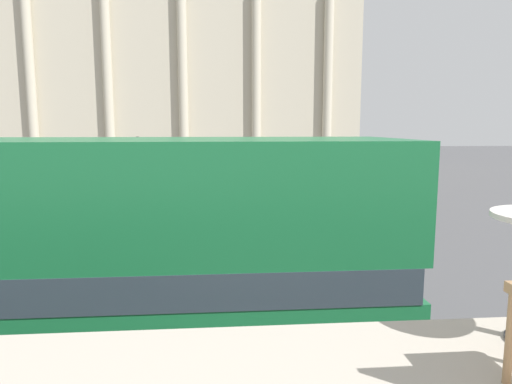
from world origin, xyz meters
TOP-DOWN VIEW (x-y plane):
  - double_decker_bus at (-3.40, 3.64)m, footprint 10.98×2.64m
  - plaza_building_left at (-3.69, 48.34)m, footprint 35.56×12.80m
  - traffic_light_near at (-5.40, 10.54)m, footprint 0.42×0.24m
  - traffic_light_mid at (-3.64, 16.43)m, footprint 0.42×0.24m
  - car_white at (0.38, 16.00)m, footprint 4.20×1.93m
  - pedestrian_olive at (-5.94, 31.30)m, footprint 0.32×0.32m
  - pedestrian_black at (7.05, 17.43)m, footprint 0.32×0.32m
  - pedestrian_grey at (10.58, 21.37)m, footprint 0.32×0.32m

SIDE VIEW (x-z plane):
  - car_white at x=0.38m, z-range 0.02..1.37m
  - pedestrian_olive at x=-5.94m, z-range 0.12..1.74m
  - pedestrian_grey at x=10.58m, z-range 0.14..1.88m
  - pedestrian_black at x=7.05m, z-range 0.15..1.96m
  - double_decker_bus at x=-3.40m, z-range 0.24..4.57m
  - traffic_light_mid at x=-3.64m, z-range 0.61..4.71m
  - traffic_light_near at x=-5.40m, z-range 0.62..4.78m
  - plaza_building_left at x=-3.69m, z-range 0.00..21.02m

